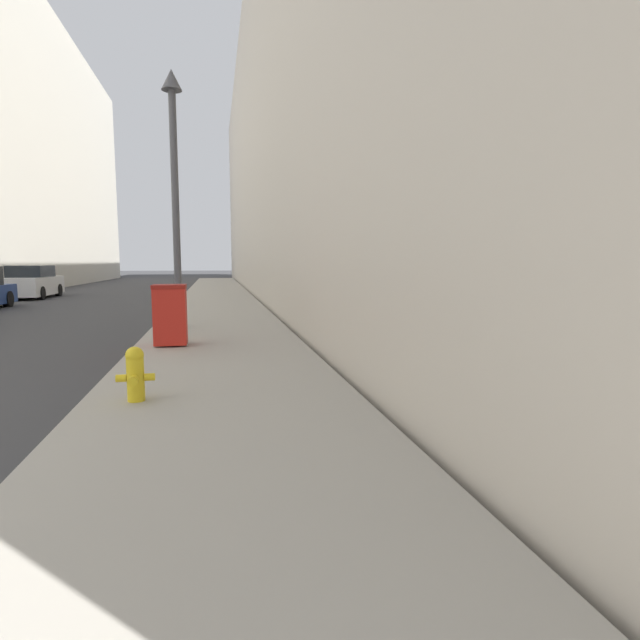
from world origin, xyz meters
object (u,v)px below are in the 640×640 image
Objects in this scene: trash_bin at (170,314)px; lamppost at (175,175)px; fire_hydrant at (135,373)px; parked_sedan_far at (32,283)px.

lamppost reaches higher than trash_bin.
fire_hydrant is 22.69m from parked_sedan_far.
trash_bin reaches higher than fire_hydrant.
trash_bin is 18.98m from parked_sedan_far.
parked_sedan_far is at bearing 119.52° from lamppost.
lamppost is at bearing 89.72° from fire_hydrant.
trash_bin is at bearing -89.31° from lamppost.
parked_sedan_far is at bearing 110.80° from fire_hydrant.
parked_sedan_far is at bearing 115.34° from trash_bin.
fire_hydrant is 7.73m from lamppost.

